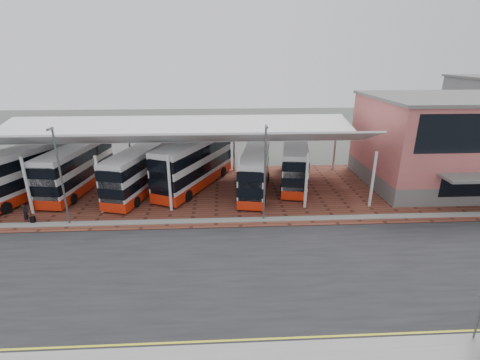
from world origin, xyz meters
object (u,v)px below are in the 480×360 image
at_px(bus_2, 140,171).
at_px(bus_3, 195,163).
at_px(bus_0, 26,173).
at_px(bus_1, 77,169).
at_px(bus_5, 295,163).
at_px(terminal, 458,141).
at_px(pedestrian, 26,214).
at_px(bus_4, 255,172).

distance_m(bus_2, bus_3, 5.51).
relative_size(bus_0, bus_1, 1.05).
distance_m(bus_3, bus_5, 10.53).
bearing_deg(bus_5, terminal, 7.50).
bearing_deg(bus_5, pedestrian, -150.09).
xyz_separation_m(bus_1, pedestrian, (-1.58, -7.31, -1.47)).
distance_m(terminal, bus_3, 27.34).
xyz_separation_m(terminal, bus_4, (-21.16, -1.24, -2.52)).
xyz_separation_m(terminal, bus_5, (-16.73, 1.02, -2.41)).
relative_size(bus_2, bus_5, 1.01).
bearing_deg(bus_2, bus_0, -162.65).
xyz_separation_m(terminal, bus_3, (-27.25, 0.61, -2.12)).
relative_size(bus_2, bus_3, 0.91).
height_order(bus_2, bus_3, bus_3).
distance_m(bus_1, bus_2, 6.56).
height_order(bus_0, bus_2, bus_0).
bearing_deg(terminal, bus_3, 178.72).
relative_size(terminal, bus_1, 1.62).
bearing_deg(bus_1, bus_0, -152.31).
bearing_deg(bus_2, bus_4, 13.14).
xyz_separation_m(terminal, pedestrian, (-40.59, -7.17, -3.80)).
distance_m(bus_2, bus_4, 11.38).
bearing_deg(bus_2, terminal, 16.43).
bearing_deg(bus_3, pedestrian, -124.21).
bearing_deg(bus_3, terminal, 24.28).
height_order(bus_3, bus_4, bus_3).
height_order(bus_1, bus_5, bus_1).
height_order(bus_1, bus_4, bus_1).
bearing_deg(bus_3, bus_5, 27.79).
bearing_deg(bus_3, bus_1, -152.19).
xyz_separation_m(bus_1, bus_3, (11.77, 0.46, 0.20)).
distance_m(terminal, bus_1, 39.08).
relative_size(bus_0, bus_2, 1.08).
relative_size(bus_5, pedestrian, 6.86).
relative_size(bus_1, bus_5, 1.03).
relative_size(terminal, pedestrian, 11.50).
bearing_deg(bus_0, terminal, 23.01).
bearing_deg(bus_2, pedestrian, -127.25).
bearing_deg(bus_4, bus_0, -169.39).
bearing_deg(terminal, bus_2, -178.42).
height_order(bus_2, bus_4, bus_2).
height_order(bus_0, pedestrian, bus_0).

